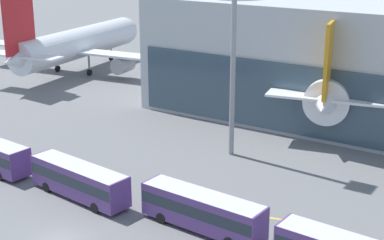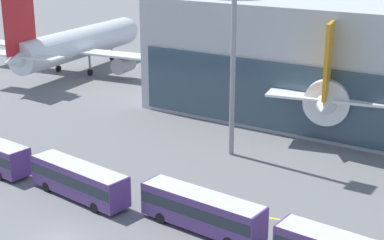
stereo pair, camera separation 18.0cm
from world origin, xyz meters
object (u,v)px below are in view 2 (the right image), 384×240
(shuttle_bus_2, at_px, (79,179))
(airliner_at_gate_near, at_px, (76,44))
(airliner_at_gate_far, at_px, (342,77))
(floodlight_mast, at_px, (234,6))
(shuttle_bus_3, at_px, (202,209))

(shuttle_bus_2, bearing_deg, airliner_at_gate_near, 140.62)
(airliner_at_gate_far, distance_m, shuttle_bus_2, 41.50)
(airliner_at_gate_far, distance_m, floodlight_mast, 25.19)
(shuttle_bus_3, bearing_deg, floodlight_mast, 115.26)
(shuttle_bus_2, bearing_deg, shuttle_bus_3, 10.97)
(airliner_at_gate_far, distance_m, shuttle_bus_3, 38.99)
(airliner_at_gate_near, height_order, airliner_at_gate_far, airliner_at_gate_near)
(airliner_at_gate_near, distance_m, floodlight_mast, 49.36)
(airliner_at_gate_near, bearing_deg, shuttle_bus_3, -134.36)
(airliner_at_gate_far, bearing_deg, shuttle_bus_2, 151.97)
(airliner_at_gate_near, relative_size, floodlight_mast, 1.42)
(airliner_at_gate_far, bearing_deg, floodlight_mast, 155.19)
(shuttle_bus_3, bearing_deg, shuttle_bus_2, -172.12)
(airliner_at_gate_far, bearing_deg, shuttle_bus_3, 170.52)
(airliner_at_gate_far, height_order, floodlight_mast, floodlight_mast)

